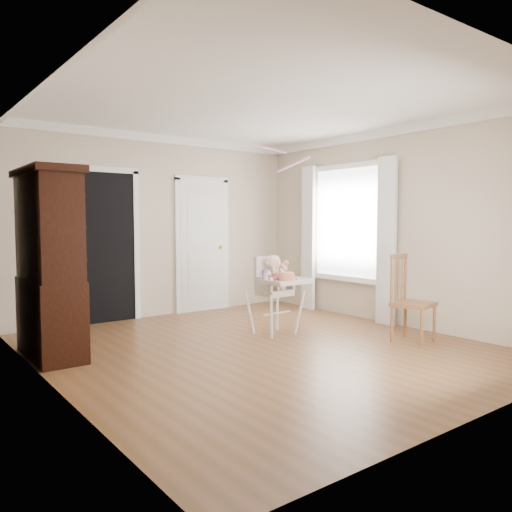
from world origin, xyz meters
TOP-DOWN VIEW (x-y plane):
  - floor at (0.00, 0.00)m, footprint 5.00×5.00m
  - ceiling at (0.00, 0.00)m, footprint 5.00×5.00m
  - wall_back at (0.00, 2.50)m, footprint 4.50×0.00m
  - wall_left at (-2.25, 0.00)m, footprint 0.00×5.00m
  - wall_right at (2.25, 0.00)m, footprint 0.00×5.00m
  - crown_molding at (0.00, 0.00)m, footprint 4.50×5.00m
  - doorway at (-0.90, 2.48)m, footprint 1.06×0.05m
  - closet_door at (0.70, 2.48)m, footprint 0.96×0.09m
  - window_right at (2.18, 0.80)m, footprint 0.13×1.84m
  - high_chair at (0.55, 0.48)m, footprint 0.59×0.72m
  - baby at (0.55, 0.51)m, footprint 0.30×0.23m
  - cake at (0.56, 0.26)m, footprint 0.24×0.24m
  - sippy_cup at (0.33, 0.39)m, footprint 0.07×0.07m
  - china_cabinet at (-1.99, 1.08)m, footprint 0.52×1.17m
  - dining_chair at (1.57, -0.81)m, footprint 0.50×0.50m
  - streamer at (0.45, 0.50)m, footprint 0.24×0.45m

SIDE VIEW (x-z plane):
  - floor at x=0.00m, z-range 0.00..0.00m
  - dining_chair at x=1.57m, z-range -0.03..1.00m
  - high_chair at x=0.55m, z-range 0.12..1.11m
  - cake at x=0.56m, z-range 0.69..0.80m
  - baby at x=0.55m, z-range 0.54..0.99m
  - sippy_cup at x=0.33m, z-range 0.68..0.86m
  - china_cabinet at x=-1.99m, z-range 0.00..1.97m
  - closet_door at x=0.70m, z-range -0.04..2.09m
  - doorway at x=-0.90m, z-range 0.00..2.22m
  - window_right at x=2.18m, z-range 0.14..2.44m
  - wall_back at x=0.00m, z-range -0.90..3.60m
  - wall_left at x=-2.25m, z-range -1.15..3.85m
  - wall_right at x=2.25m, z-range -1.15..3.85m
  - streamer at x=0.45m, z-range 2.24..2.39m
  - crown_molding at x=0.00m, z-range 2.58..2.70m
  - ceiling at x=0.00m, z-range 2.70..2.70m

